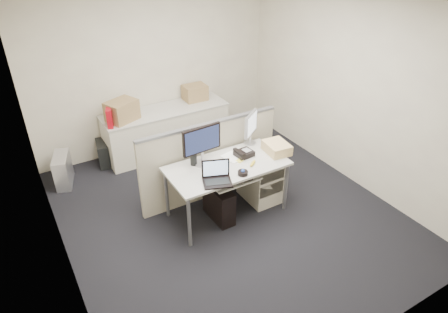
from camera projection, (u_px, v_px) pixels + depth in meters
floor at (227, 212)px, 5.31m from camera, size 4.00×4.50×0.01m
wall_back at (154, 67)px, 6.28m from camera, size 4.00×0.02×2.70m
wall_front at (384, 232)px, 2.95m from camera, size 4.00×0.02×2.70m
wall_left at (45, 166)px, 3.74m from camera, size 0.02×4.50×2.70m
wall_right at (352, 88)px, 5.49m from camera, size 0.02×4.50×2.70m
desk at (227, 170)px, 4.97m from camera, size 1.50×0.75×0.73m
keyboard_tray at (235, 179)px, 4.86m from camera, size 0.62×0.32×0.02m
drawer_pedestal at (260, 178)px, 5.42m from camera, size 0.40×0.55×0.65m
cubicle_partition at (210, 161)px, 5.35m from camera, size 2.00×0.06×1.10m
back_counter at (167, 131)px, 6.55m from camera, size 2.00×0.60×0.72m
monitor_main at (202, 146)px, 4.83m from camera, size 0.53×0.23×0.51m
monitor_small at (251, 129)px, 5.30m from camera, size 0.39×0.35×0.44m
laptop at (217, 174)px, 4.53m from camera, size 0.39×0.34×0.24m
trackball at (243, 173)px, 4.73m from camera, size 0.13×0.13×0.05m
desk_phone at (244, 154)px, 5.10m from camera, size 0.24×0.20×0.07m
paper_stack at (232, 157)px, 5.08m from camera, size 0.25×0.29×0.01m
sticky_pad at (239, 161)px, 5.01m from camera, size 0.09×0.09×0.01m
travel_mug at (194, 159)px, 4.90m from camera, size 0.09×0.09×0.18m
banana at (253, 163)px, 4.93m from camera, size 0.15×0.13×0.04m
cellphone at (219, 165)px, 4.92m from camera, size 0.07×0.11×0.01m
manila_folders at (277, 148)px, 5.18m from camera, size 0.31×0.38×0.13m
keyboard at (233, 181)px, 4.79m from camera, size 0.48×0.19×0.03m
pc_tower_desk at (219, 203)px, 5.08m from camera, size 0.21×0.51×0.47m
pc_tower_spare_dark at (103, 153)px, 6.25m from camera, size 0.23×0.43×0.38m
pc_tower_spare_silver at (63, 170)px, 5.76m from camera, size 0.33×0.53×0.46m
cardboard_box_left at (122, 111)px, 5.95m from camera, size 0.53×0.47×0.33m
cardboard_box_right at (195, 93)px, 6.65m from camera, size 0.38×0.30×0.27m
red_binder at (110, 116)px, 5.82m from camera, size 0.18×0.33×0.30m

